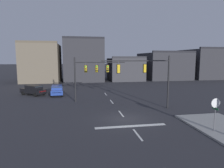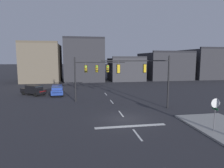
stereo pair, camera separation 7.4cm
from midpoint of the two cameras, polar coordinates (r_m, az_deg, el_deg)
The scene contains 9 objects.
ground_plane at distance 19.61m, azimuth 3.84°, elevation -10.20°, with size 400.00×400.00×0.00m, color #2B2B30.
stop_bar_paint at distance 17.78m, azimuth 5.40°, elevation -12.10°, with size 6.40×0.50×0.01m, color silver.
lane_centreline at distance 21.48m, azimuth 2.56°, elevation -8.61°, with size 0.16×26.40×0.01m.
signal_mast_near_side at distance 22.77m, azimuth 10.75°, elevation 3.09°, with size 8.13×1.01×6.30m.
signal_mast_far_side at distance 26.88m, azimuth -5.61°, elevation 3.65°, with size 6.90×0.88×6.15m.
stop_sign at distance 17.58m, azimuth 27.74°, elevation -5.89°, with size 0.76×0.64×2.83m.
car_lot_nearside at distance 32.95m, azimuth -15.76°, elevation -1.71°, with size 2.20×4.56×1.61m.
car_lot_middle at distance 34.40m, azimuth -21.93°, elevation -1.59°, with size 4.55×4.17×1.61m.
building_row at distance 56.15m, azimuth 6.00°, elevation 5.79°, with size 58.02×13.89×11.13m.
Camera 1 is at (-4.52, -18.14, 5.94)m, focal length 31.44 mm.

